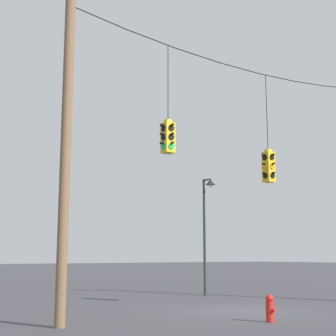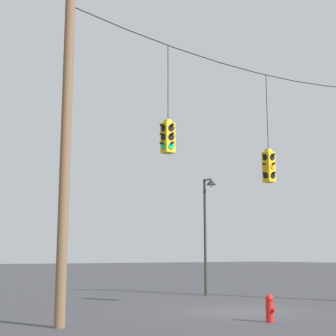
{
  "view_description": "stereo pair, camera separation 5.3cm",
  "coord_description": "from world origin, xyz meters",
  "px_view_note": "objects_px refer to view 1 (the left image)",
  "views": [
    {
      "loc": [
        -11.98,
        -13.1,
        1.83
      ],
      "look_at": [
        -3.11,
        -0.31,
        4.48
      ],
      "focal_mm": 55.0,
      "sensor_mm": 36.0,
      "label": 1
    },
    {
      "loc": [
        -11.94,
        -13.13,
        1.83
      ],
      "look_at": [
        -3.11,
        -0.31,
        4.48
      ],
      "focal_mm": 55.0,
      "sensor_mm": 36.0,
      "label": 2
    }
  ],
  "objects_px": {
    "traffic_light_over_intersection": "(168,137)",
    "street_lamp": "(207,212)",
    "traffic_light_near_right_pole": "(269,166)",
    "utility_pole_left": "(66,151)",
    "fire_hydrant": "(270,308)"
  },
  "relations": [
    {
      "from": "traffic_light_over_intersection",
      "to": "utility_pole_left",
      "type": "bearing_deg",
      "value": -180.0
    },
    {
      "from": "traffic_light_over_intersection",
      "to": "fire_hydrant",
      "type": "bearing_deg",
      "value": -50.22
    },
    {
      "from": "traffic_light_over_intersection",
      "to": "street_lamp",
      "type": "relative_size",
      "value": 0.65
    },
    {
      "from": "traffic_light_over_intersection",
      "to": "street_lamp",
      "type": "height_order",
      "value": "traffic_light_over_intersection"
    },
    {
      "from": "traffic_light_near_right_pole",
      "to": "fire_hydrant",
      "type": "distance_m",
      "value": 5.69
    },
    {
      "from": "traffic_light_near_right_pole",
      "to": "street_lamp",
      "type": "distance_m",
      "value": 6.41
    },
    {
      "from": "traffic_light_over_intersection",
      "to": "traffic_light_near_right_pole",
      "type": "distance_m",
      "value": 4.4
    },
    {
      "from": "street_lamp",
      "to": "fire_hydrant",
      "type": "xyz_separation_m",
      "value": [
        -4.51,
        -8.25,
        -3.48
      ]
    },
    {
      "from": "utility_pole_left",
      "to": "street_lamp",
      "type": "bearing_deg",
      "value": 31.48
    },
    {
      "from": "traffic_light_near_right_pole",
      "to": "fire_hydrant",
      "type": "bearing_deg",
      "value": -137.61
    },
    {
      "from": "traffic_light_near_right_pole",
      "to": "traffic_light_over_intersection",
      "type": "bearing_deg",
      "value": 180.0
    },
    {
      "from": "traffic_light_over_intersection",
      "to": "fire_hydrant",
      "type": "height_order",
      "value": "traffic_light_over_intersection"
    },
    {
      "from": "fire_hydrant",
      "to": "traffic_light_over_intersection",
      "type": "bearing_deg",
      "value": 129.78
    },
    {
      "from": "street_lamp",
      "to": "fire_hydrant",
      "type": "distance_m",
      "value": 10.02
    },
    {
      "from": "utility_pole_left",
      "to": "traffic_light_near_right_pole",
      "type": "height_order",
      "value": "utility_pole_left"
    }
  ]
}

